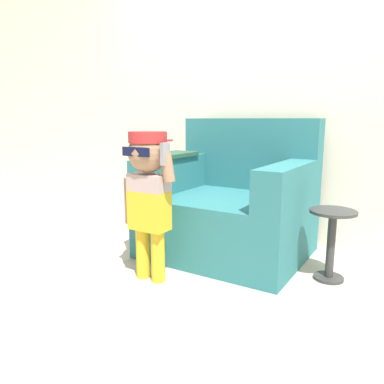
% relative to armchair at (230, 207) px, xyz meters
% --- Properties ---
extents(ground_plane, '(10.00, 10.00, 0.00)m').
position_rel_armchair_xyz_m(ground_plane, '(-0.08, -0.09, -0.35)').
color(ground_plane, '#BCB29E').
extents(wall_back, '(10.00, 0.05, 2.60)m').
position_rel_armchair_xyz_m(wall_back, '(-0.08, 0.53, 0.95)').
color(wall_back, beige).
rests_on(wall_back, ground_plane).
extents(armchair, '(1.15, 0.94, 1.02)m').
position_rel_armchair_xyz_m(armchair, '(0.00, 0.00, 0.00)').
color(armchair, '#286B70').
rests_on(armchair, ground_plane).
extents(person_child, '(0.38, 0.29, 0.94)m').
position_rel_armchair_xyz_m(person_child, '(-0.20, -0.73, 0.27)').
color(person_child, gold).
rests_on(person_child, ground_plane).
extents(side_table, '(0.29, 0.29, 0.46)m').
position_rel_armchair_xyz_m(side_table, '(0.77, -0.13, -0.08)').
color(side_table, '#333333').
rests_on(side_table, ground_plane).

